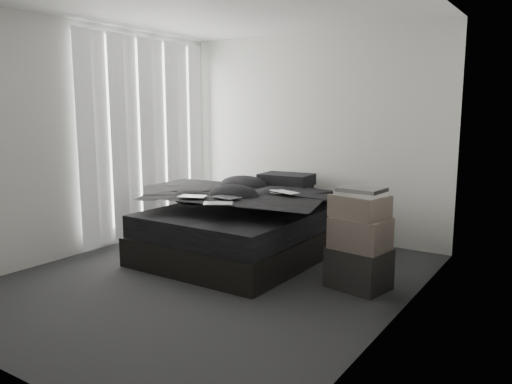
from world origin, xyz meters
The scene contains 24 objects.
floor centered at (0.00, 0.00, 0.00)m, with size 3.60×4.20×0.01m, color #2B2B2E.
ceiling centered at (0.00, 0.00, 2.60)m, with size 3.60×4.20×0.01m, color white.
wall_back centered at (0.00, 2.10, 1.30)m, with size 3.60×0.01×2.60m, color silver.
wall_left centered at (-1.80, 0.00, 1.30)m, with size 0.01×4.20×2.60m, color silver.
wall_right centered at (1.80, 0.00, 1.30)m, with size 0.01×4.20×2.60m, color silver.
window_left centered at (-1.78, 0.90, 1.35)m, with size 0.02×2.00×2.30m, color white.
curtain_left centered at (-1.73, 0.90, 1.28)m, with size 0.06×2.12×2.48m, color white.
bed centered at (-0.19, 0.89, 0.15)m, with size 1.70×2.24×0.30m, color black.
mattress centered at (-0.19, 0.89, 0.42)m, with size 1.63×2.18×0.24m, color black.
duvet centered at (-0.19, 0.84, 0.68)m, with size 1.66×1.92×0.26m, color black.
pillow_lower centered at (-0.23, 1.77, 0.62)m, with size 0.68×0.46×0.15m, color black.
pillow_upper centered at (-0.16, 1.74, 0.77)m, with size 0.63×0.44×0.14m, color black.
laptop centered at (0.22, 0.94, 0.82)m, with size 0.36×0.23×0.03m, color silver.
comic_a centered at (-0.47, 0.30, 0.81)m, with size 0.28×0.19×0.01m, color black.
comic_b centered at (-0.14, 0.46, 0.82)m, with size 0.28×0.19×0.01m, color black.
comic_c centered at (0.00, 0.13, 0.82)m, with size 0.28×0.19×0.01m, color black.
side_stand centered at (-1.29, 1.31, 0.31)m, with size 0.33×0.33×0.62m, color black.
papers centered at (-1.28, 1.31, 0.62)m, with size 0.24×0.18×0.01m, color white.
floor_books centered at (-1.48, 1.10, 0.06)m, with size 0.12×0.17×0.12m, color black.
box_lower centered at (1.30, 0.55, 0.19)m, with size 0.51×0.40×0.38m, color black.
box_mid centered at (1.31, 0.53, 0.52)m, with size 0.48×0.38×0.29m, color #60534B.
box_upper centered at (1.29, 0.55, 0.77)m, with size 0.46×0.37×0.20m, color #60534B.
art_book_white centered at (1.30, 0.55, 0.89)m, with size 0.39×0.31×0.04m, color silver.
art_book_snake centered at (1.31, 0.53, 0.93)m, with size 0.38×0.30×0.04m, color silver.
Camera 1 is at (2.93, -3.67, 1.63)m, focal length 35.00 mm.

